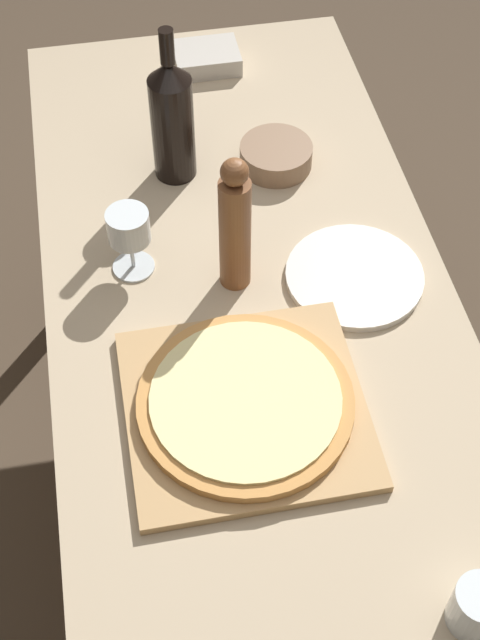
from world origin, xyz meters
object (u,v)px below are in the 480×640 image
(pepper_mill, at_px, (235,227))
(wine_glass, at_px, (129,230))
(small_bowl, at_px, (276,156))
(pizza, at_px, (245,401))
(wine_bottle, at_px, (172,119))

(pepper_mill, xyz_separation_m, wine_glass, (-0.18, 0.06, -0.04))
(wine_glass, xyz_separation_m, small_bowl, (0.32, 0.23, -0.07))
(pizza, bearing_deg, small_bowl, 73.22)
(wine_glass, relative_size, small_bowl, 0.93)
(wine_glass, bearing_deg, pepper_mill, -19.57)
(pepper_mill, relative_size, small_bowl, 1.92)
(small_bowl, bearing_deg, wine_glass, -144.17)
(pizza, bearing_deg, pepper_mill, 82.84)
(wine_bottle, height_order, small_bowl, wine_bottle)
(wine_bottle, xyz_separation_m, wine_glass, (-0.11, -0.25, -0.04))
(pepper_mill, height_order, small_bowl, pepper_mill)
(pepper_mill, relative_size, wine_glass, 2.07)
(pizza, bearing_deg, wine_bottle, 92.87)
(pizza, relative_size, small_bowl, 2.38)
(wine_bottle, distance_m, wine_glass, 0.28)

